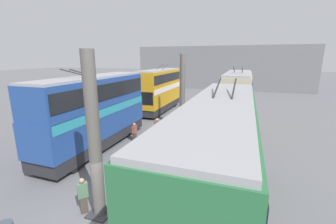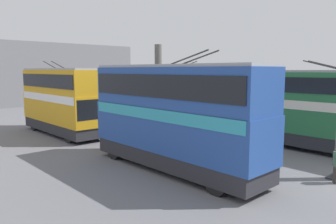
{
  "view_description": "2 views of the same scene",
  "coord_description": "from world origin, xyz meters",
  "px_view_note": "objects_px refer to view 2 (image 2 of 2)",
  "views": [
    {
      "loc": [
        -6.4,
        -5.54,
        6.58
      ],
      "look_at": [
        12.36,
        1.05,
        1.76
      ],
      "focal_mm": 24.0,
      "sensor_mm": 36.0,
      "label": 1
    },
    {
      "loc": [
        -4.87,
        15.87,
        5.07
      ],
      "look_at": [
        12.75,
        -0.41,
        1.96
      ],
      "focal_mm": 35.0,
      "sensor_mm": 36.0,
      "label": 2
    }
  ],
  "objects_px": {
    "bus_left_far": "(174,93)",
    "bus_right_far": "(61,97)",
    "bus_right_near": "(174,111)",
    "person_aisle_midway": "(181,134)",
    "person_by_right_row": "(176,142)"
  },
  "relations": [
    {
      "from": "bus_right_far",
      "to": "person_aisle_midway",
      "type": "bearing_deg",
      "value": -159.57
    },
    {
      "from": "person_by_right_row",
      "to": "bus_left_far",
      "type": "bearing_deg",
      "value": -129.35
    },
    {
      "from": "bus_right_far",
      "to": "person_aisle_midway",
      "type": "height_order",
      "value": "bus_right_far"
    },
    {
      "from": "bus_right_far",
      "to": "bus_left_far",
      "type": "bearing_deg",
      "value": -107.49
    },
    {
      "from": "bus_right_far",
      "to": "person_aisle_midway",
      "type": "distance_m",
      "value": 10.48
    },
    {
      "from": "bus_right_near",
      "to": "person_aisle_midway",
      "type": "bearing_deg",
      "value": -49.51
    },
    {
      "from": "bus_right_near",
      "to": "person_aisle_midway",
      "type": "height_order",
      "value": "bus_right_near"
    },
    {
      "from": "bus_right_far",
      "to": "person_by_right_row",
      "type": "height_order",
      "value": "bus_right_far"
    },
    {
      "from": "bus_right_near",
      "to": "bus_right_far",
      "type": "relative_size",
      "value": 1.1
    },
    {
      "from": "bus_right_near",
      "to": "bus_right_far",
      "type": "height_order",
      "value": "bus_right_near"
    },
    {
      "from": "bus_right_far",
      "to": "person_by_right_row",
      "type": "relative_size",
      "value": 6.02
    },
    {
      "from": "bus_right_near",
      "to": "person_by_right_row",
      "type": "height_order",
      "value": "bus_right_near"
    },
    {
      "from": "person_aisle_midway",
      "to": "person_by_right_row",
      "type": "distance_m",
      "value": 1.87
    },
    {
      "from": "bus_left_far",
      "to": "person_aisle_midway",
      "type": "relative_size",
      "value": 5.5
    },
    {
      "from": "bus_left_far",
      "to": "bus_right_far",
      "type": "xyz_separation_m",
      "value": [
        2.96,
        9.4,
        0.0
      ]
    }
  ]
}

